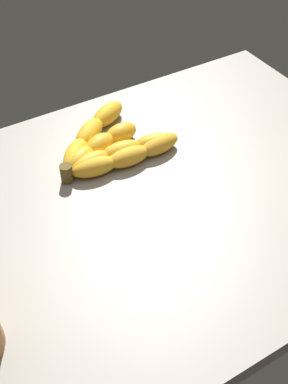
{
  "coord_description": "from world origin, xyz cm",
  "views": [
    {
      "loc": [
        26.58,
        43.31,
        52.77
      ],
      "look_at": [
        2.21,
        1.79,
        4.1
      ],
      "focal_mm": 43.71,
      "sensor_mm": 36.0,
      "label": 1
    }
  ],
  "objects": [
    {
      "name": "ground_plane",
      "position": [
        0.0,
        0.0,
        -1.71
      ],
      "size": [
        85.64,
        58.33,
        3.41
      ],
      "primitive_type": "cube",
      "color": "gray"
    },
    {
      "name": "banana_bunch",
      "position": [
        0.52,
        -12.75,
        1.68
      ],
      "size": [
        21.68,
        17.33,
        3.45
      ],
      "color": "gold",
      "rests_on": "ground_plane"
    }
  ]
}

